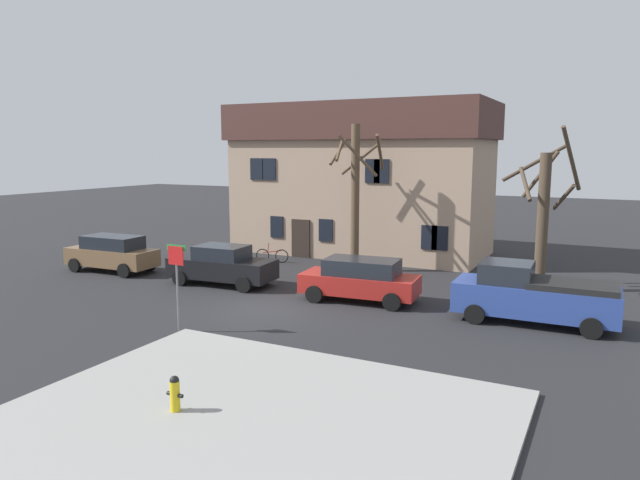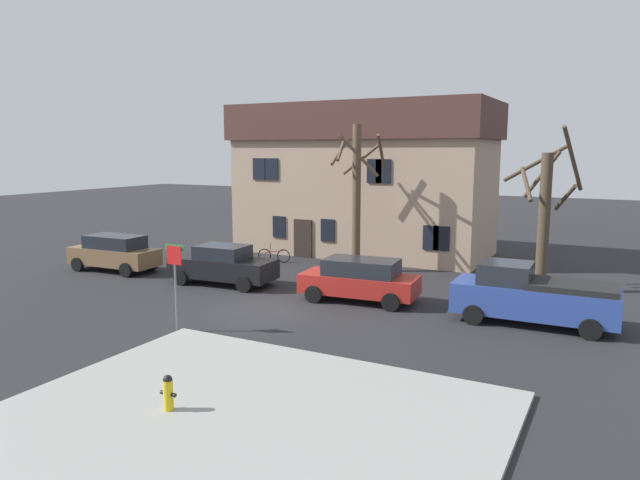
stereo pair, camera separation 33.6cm
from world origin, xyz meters
TOP-DOWN VIEW (x-y plane):
  - ground_plane at (0.00, 0.00)m, footprint 120.00×120.00m
  - sidewalk_slab at (4.68, -7.90)m, footprint 10.84×8.76m
  - building_main at (-1.63, 13.01)m, footprint 14.44×6.75m
  - tree_bare_near at (0.29, 7.83)m, footprint 2.58×2.76m
  - tree_bare_mid at (8.80, 7.68)m, footprint 3.18×3.18m
  - car_brown_wagon at (-10.16, 2.38)m, footprint 4.62×2.10m
  - car_black_sedan at (-3.73, 2.53)m, footprint 4.82×2.28m
  - car_red_wagon at (2.76, 2.69)m, footprint 4.67×2.34m
  - pickup_truck_blue at (9.14, 2.67)m, footprint 5.34×2.22m
  - fire_hydrant at (3.00, -8.32)m, footprint 0.42×0.22m
  - street_sign_pole at (-0.96, -3.58)m, footprint 0.76×0.07m
  - bicycle_leaning at (-4.47, 7.88)m, footprint 1.69×0.54m

SIDE VIEW (x-z plane):
  - ground_plane at x=0.00m, z-range 0.00..0.00m
  - sidewalk_slab at x=4.68m, z-range 0.00..0.12m
  - bicycle_leaning at x=-4.47m, z-range -0.15..0.88m
  - fire_hydrant at x=3.00m, z-range 0.13..0.95m
  - car_black_sedan at x=-3.73m, z-range 0.00..1.74m
  - car_red_wagon at x=2.76m, z-range 0.04..1.72m
  - car_brown_wagon at x=-10.16m, z-range 0.03..1.79m
  - pickup_truck_blue at x=9.14m, z-range -0.03..2.01m
  - street_sign_pole at x=-0.96m, z-range 0.57..3.44m
  - tree_bare_mid at x=8.80m, z-range -0.09..6.70m
  - tree_bare_near at x=0.29m, z-range 0.36..7.42m
  - building_main at x=-1.63m, z-range 0.09..8.47m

